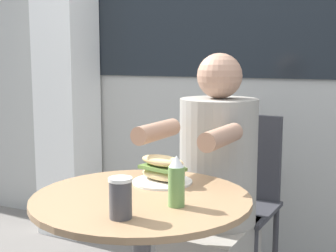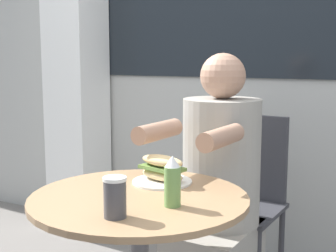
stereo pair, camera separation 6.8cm
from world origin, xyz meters
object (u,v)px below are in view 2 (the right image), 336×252
sandwich_on_plate (162,171)px  condiment_bottle (172,182)px  drink_cup (115,197)px  diner_chair (245,188)px  seated_diner (217,211)px  cafe_table (140,251)px

sandwich_on_plate → condiment_bottle: (0.15, -0.22, 0.03)m
sandwich_on_plate → drink_cup: (0.06, -0.38, 0.02)m
diner_chair → drink_cup: bearing=92.2°
seated_diner → condiment_bottle: 0.65m
diner_chair → drink_cup: diner_chair is taller
drink_cup → sandwich_on_plate: bearing=98.8°
diner_chair → sandwich_on_plate: (-0.07, -0.71, 0.23)m
cafe_table → diner_chair: (0.06, 0.88, 0.00)m
diner_chair → sandwich_on_plate: bearing=87.1°
drink_cup → condiment_bottle: condiment_bottle is taller
cafe_table → sandwich_on_plate: bearing=92.9°
seated_diner → sandwich_on_plate: size_ratio=5.51×
seated_diner → condiment_bottle: bearing=101.5°
seated_diner → condiment_bottle: size_ratio=7.58×
drink_cup → cafe_table: bearing=103.5°
cafe_table → diner_chair: bearing=85.8°
sandwich_on_plate → diner_chair: bearing=84.1°
cafe_table → drink_cup: (0.05, -0.21, 0.25)m
condiment_bottle → cafe_table: bearing=162.3°
seated_diner → condiment_bottle: (0.09, -0.58, 0.28)m
diner_chair → seated_diner: bearing=91.9°
diner_chair → seated_diner: seated_diner is taller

